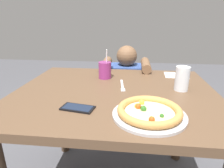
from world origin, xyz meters
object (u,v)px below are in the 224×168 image
drink_cup_colored (105,70)px  water_cup_clear (182,78)px  fork (122,86)px  diner_seated (126,96)px  cell_phone (78,108)px  pizza_near (149,112)px

drink_cup_colored → water_cup_clear: (0.46, -0.18, 0.01)m
water_cup_clear → drink_cup_colored: bearing=159.2°
water_cup_clear → fork: 0.34m
fork → drink_cup_colored: bearing=130.6°
water_cup_clear → diner_seated: size_ratio=0.15×
cell_phone → diner_seated: (0.19, 0.96, -0.33)m
fork → cell_phone: size_ratio=1.26×
drink_cup_colored → cell_phone: (-0.06, -0.48, -0.05)m
diner_seated → cell_phone: bearing=-101.0°
drink_cup_colored → water_cup_clear: size_ratio=1.43×
pizza_near → fork: size_ratio=1.53×
drink_cup_colored → fork: bearing=-49.4°
drink_cup_colored → pizza_near: bearing=-62.9°
cell_phone → diner_seated: diner_seated is taller
fork → cell_phone: 0.38m
water_cup_clear → cell_phone: size_ratio=0.85×
drink_cup_colored → cell_phone: size_ratio=1.22×
drink_cup_colored → diner_seated: (0.13, 0.48, -0.39)m
fork → cell_phone: bearing=-119.5°
diner_seated → drink_cup_colored: bearing=-105.0°
pizza_near → fork: (-0.13, 0.36, -0.02)m
pizza_near → fork: 0.39m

